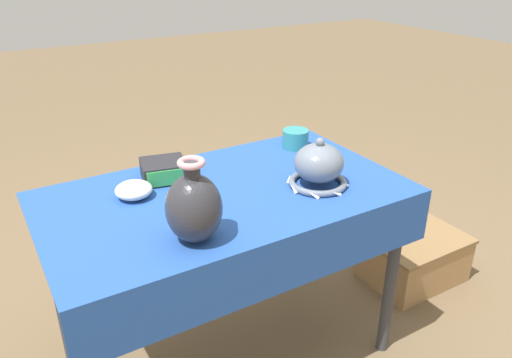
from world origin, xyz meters
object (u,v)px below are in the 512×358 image
at_px(pot_squat_teal, 295,139).
at_px(bowl_shallow_ivory, 134,190).
at_px(vase_tall_bulbous, 194,207).
at_px(vase_dome_bell, 319,167).
at_px(mosaic_tile_box, 164,170).
at_px(wooden_crate, 414,256).

xyz_separation_m(pot_squat_teal, bowl_shallow_ivory, (-0.69, -0.09, -0.01)).
height_order(vase_tall_bulbous, bowl_shallow_ivory, vase_tall_bulbous).
bearing_deg(pot_squat_teal, vase_dome_bell, -112.61).
distance_m(mosaic_tile_box, pot_squat_teal, 0.56).
bearing_deg(vase_dome_bell, pot_squat_teal, 67.39).
bearing_deg(vase_tall_bulbous, mosaic_tile_box, 80.34).
xyz_separation_m(mosaic_tile_box, bowl_shallow_ivory, (-0.13, -0.08, -0.01)).
height_order(vase_dome_bell, bowl_shallow_ivory, vase_dome_bell).
distance_m(mosaic_tile_box, bowl_shallow_ivory, 0.16).
height_order(mosaic_tile_box, pot_squat_teal, pot_squat_teal).
height_order(vase_dome_bell, mosaic_tile_box, vase_dome_bell).
height_order(mosaic_tile_box, wooden_crate, mosaic_tile_box).
height_order(pot_squat_teal, wooden_crate, pot_squat_teal).
height_order(vase_dome_bell, pot_squat_teal, vase_dome_bell).
xyz_separation_m(mosaic_tile_box, wooden_crate, (1.11, -0.20, -0.62)).
distance_m(bowl_shallow_ivory, wooden_crate, 1.39).
relative_size(vase_dome_bell, wooden_crate, 0.47).
xyz_separation_m(vase_dome_bell, mosaic_tile_box, (-0.42, 0.31, -0.04)).
height_order(mosaic_tile_box, bowl_shallow_ivory, mosaic_tile_box).
bearing_deg(pot_squat_teal, mosaic_tile_box, -178.79).
xyz_separation_m(vase_dome_bell, pot_squat_teal, (0.13, 0.32, -0.03)).
bearing_deg(wooden_crate, vase_dome_bell, -170.78).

